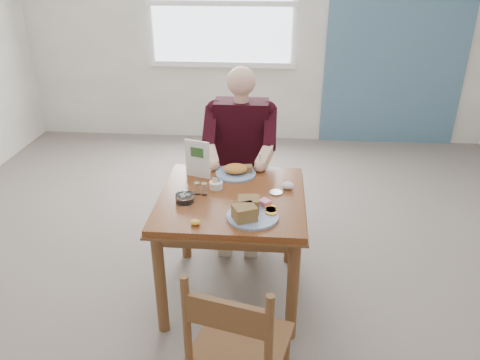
# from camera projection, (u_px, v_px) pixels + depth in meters

# --- Properties ---
(floor) EXTENTS (6.00, 6.00, 0.00)m
(floor) POSITION_uv_depth(u_px,v_px,m) (232.00, 291.00, 3.24)
(floor) COLOR #70625B
(floor) RESTS_ON ground
(wall_back) EXTENTS (5.50, 0.00, 5.50)m
(wall_back) POSITION_uv_depth(u_px,v_px,m) (257.00, 22.00, 5.31)
(wall_back) COLOR white
(wall_back) RESTS_ON ground
(accent_panel) EXTENTS (1.60, 0.02, 2.80)m
(accent_panel) POSITION_uv_depth(u_px,v_px,m) (401.00, 24.00, 5.18)
(accent_panel) COLOR #476C85
(accent_panel) RESTS_ON ground
(lemon_wedge) EXTENTS (0.06, 0.05, 0.03)m
(lemon_wedge) POSITION_uv_depth(u_px,v_px,m) (195.00, 222.00, 2.60)
(lemon_wedge) COLOR yellow
(lemon_wedge) RESTS_ON table
(napkin) EXTENTS (0.09, 0.09, 0.05)m
(napkin) POSITION_uv_depth(u_px,v_px,m) (288.00, 185.00, 2.99)
(napkin) COLOR white
(napkin) RESTS_ON table
(metal_dish) EXTENTS (0.10, 0.10, 0.01)m
(metal_dish) POSITION_uv_depth(u_px,v_px,m) (276.00, 193.00, 2.94)
(metal_dish) COLOR silver
(metal_dish) RESTS_ON table
(window) EXTENTS (1.72, 0.04, 1.42)m
(window) POSITION_uv_depth(u_px,v_px,m) (221.00, 3.00, 5.23)
(window) COLOR white
(window) RESTS_ON wall_back
(table) EXTENTS (0.92, 0.92, 0.75)m
(table) POSITION_uv_depth(u_px,v_px,m) (232.00, 211.00, 2.96)
(table) COLOR brown
(table) RESTS_ON ground
(chair_far) EXTENTS (0.42, 0.42, 0.95)m
(chair_far) POSITION_uv_depth(u_px,v_px,m) (242.00, 179.00, 3.75)
(chair_far) COLOR brown
(chair_far) RESTS_ON ground
(chair_near) EXTENTS (0.51, 0.51, 0.95)m
(chair_near) POSITION_uv_depth(u_px,v_px,m) (237.00, 350.00, 2.14)
(chair_near) COLOR brown
(chair_near) RESTS_ON ground
(diner) EXTENTS (0.53, 0.56, 1.39)m
(diner) POSITION_uv_depth(u_px,v_px,m) (241.00, 145.00, 3.52)
(diner) COLOR gray
(diner) RESTS_ON chair_far
(near_plate) EXTENTS (0.38, 0.38, 0.10)m
(near_plate) POSITION_uv_depth(u_px,v_px,m) (250.00, 211.00, 2.67)
(near_plate) COLOR white
(near_plate) RESTS_ON table
(far_plate) EXTENTS (0.30, 0.30, 0.07)m
(far_plate) POSITION_uv_depth(u_px,v_px,m) (237.00, 171.00, 3.18)
(far_plate) COLOR white
(far_plate) RESTS_ON table
(caddy) EXTENTS (0.11, 0.11, 0.07)m
(caddy) POSITION_uv_depth(u_px,v_px,m) (216.00, 185.00, 3.00)
(caddy) COLOR white
(caddy) RESTS_ON table
(shakers) EXTENTS (0.09, 0.04, 0.08)m
(shakers) POSITION_uv_depth(u_px,v_px,m) (201.00, 189.00, 2.91)
(shakers) COLOR white
(shakers) RESTS_ON table
(creamer) EXTENTS (0.14, 0.14, 0.05)m
(creamer) POSITION_uv_depth(u_px,v_px,m) (185.00, 198.00, 2.83)
(creamer) COLOR white
(creamer) RESTS_ON table
(menu) EXTENTS (0.17, 0.07, 0.26)m
(menu) POSITION_uv_depth(u_px,v_px,m) (197.00, 159.00, 3.10)
(menu) COLOR white
(menu) RESTS_ON table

